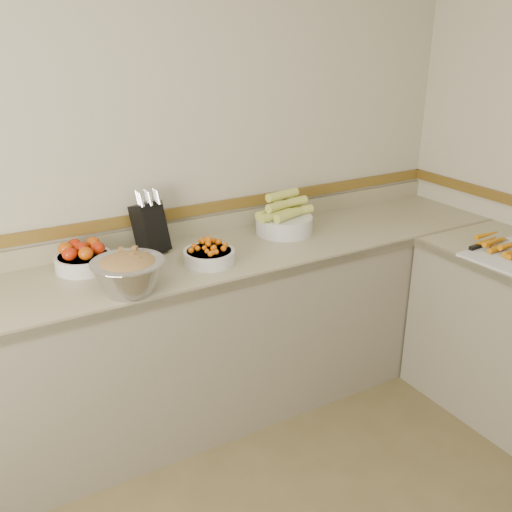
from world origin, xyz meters
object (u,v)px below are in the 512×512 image
tomato_bowl (83,258)px  corn_bowl (284,219)px  rhubarb_bowl (129,273)px  cherry_tomato_bowl (209,254)px  knife_block (150,227)px

tomato_bowl → corn_bowl: 1.11m
corn_bowl → tomato_bowl: bearing=177.8°
corn_bowl → rhubarb_bowl: corn_bowl is taller
tomato_bowl → rhubarb_bowl: 0.38m
tomato_bowl → corn_bowl: size_ratio=0.76×
cherry_tomato_bowl → rhubarb_bowl: 0.47m
corn_bowl → rhubarb_bowl: size_ratio=1.10×
cherry_tomato_bowl → corn_bowl: (0.56, 0.19, 0.03)m
rhubarb_bowl → knife_block: bearing=58.5°
tomato_bowl → rhubarb_bowl: bearing=-74.1°
knife_block → tomato_bowl: (-0.36, -0.05, -0.08)m
tomato_bowl → cherry_tomato_bowl: size_ratio=1.06×
knife_block → rhubarb_bowl: knife_block is taller
tomato_bowl → rhubarb_bowl: (0.10, -0.37, 0.04)m
knife_block → tomato_bowl: knife_block is taller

